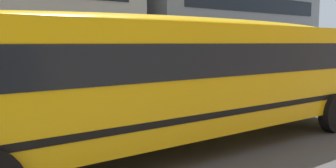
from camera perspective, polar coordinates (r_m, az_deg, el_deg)
ground_plane at (r=8.77m, az=-24.43°, el=-10.62°), size 400.00×400.00×0.00m
lane_centreline at (r=8.77m, az=-24.43°, el=-10.60°), size 110.00×0.16×0.01m
school_bus at (r=8.43m, az=0.33°, el=1.87°), size 13.72×3.38×3.06m
parked_car_green_end_of_row at (r=24.32m, az=19.88°, el=2.15°), size 3.93×1.94×1.64m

